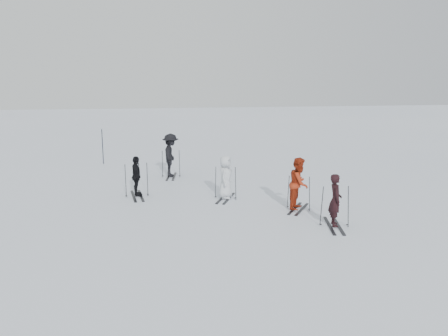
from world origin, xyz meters
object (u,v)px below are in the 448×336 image
Objects in this scene: skier_red at (299,184)px; skier_uphill_far at (171,156)px; skier_uphill_left at (136,177)px; skier_near_dark at (335,201)px; skier_grey at (226,178)px; piste_marker at (103,147)px.

skier_uphill_far reaches higher than skier_red.
skier_uphill_far is at bearing -30.55° from skier_uphill_left.
skier_uphill_left is 0.77× the size of skier_uphill_far.
skier_grey is at bearing 49.02° from skier_near_dark.
skier_near_dark is 0.99× the size of skier_grey.
skier_grey is (-2.18, 1.90, -0.09)m from skier_red.
skier_uphill_left is at bearing 163.96° from skier_uphill_far.
skier_red is 2.89m from skier_grey.
skier_grey is at bearing 84.65° from skier_red.
skier_uphill_far is at bearing 47.23° from skier_grey.
skier_grey is 1.05× the size of skier_uphill_left.
skier_uphill_far is 5.22m from piste_marker.
piste_marker reaches higher than skier_near_dark.
skier_uphill_far reaches higher than skier_near_dark.
skier_grey is at bearing -111.73° from skier_uphill_left.
skier_red is 0.90× the size of skier_uphill_far.
skier_uphill_far reaches higher than skier_grey.
piste_marker is (-3.32, 4.03, -0.05)m from skier_uphill_far.
skier_grey is 0.81× the size of skier_uphill_far.
skier_near_dark is 1.04× the size of skier_uphill_left.
skier_uphill_left is 0.81× the size of piste_marker.
skier_uphill_far is (-1.70, 4.28, 0.19)m from skier_grey.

